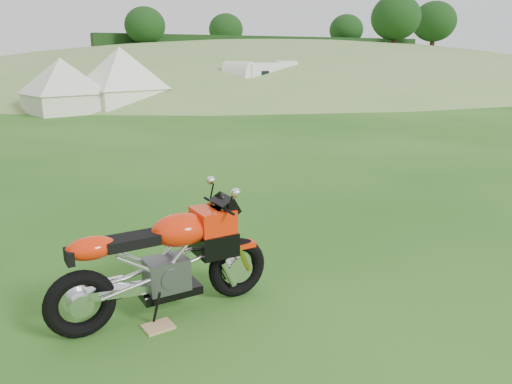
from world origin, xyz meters
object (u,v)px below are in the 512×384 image
sport_motorcycle (163,254)px  plywood_board (158,327)px  tent_right (227,80)px  caravan (262,82)px  tent_mid (122,79)px  tent_left (62,85)px

sport_motorcycle → plywood_board: (-0.15, -0.22, -0.64)m
sport_motorcycle → tent_right: tent_right is taller
sport_motorcycle → caravan: size_ratio=0.47×
sport_motorcycle → tent_mid: 20.44m
plywood_board → tent_left: (1.86, 19.69, 1.23)m
sport_motorcycle → plywood_board: size_ratio=7.82×
sport_motorcycle → plywood_board: 0.69m
tent_right → caravan: (1.47, -1.42, -0.11)m
sport_motorcycle → tent_left: tent_left is taller
caravan → tent_mid: bearing=161.4°
sport_motorcycle → tent_mid: tent_mid is taller
tent_right → tent_left: bearing=-179.4°
tent_mid → caravan: size_ratio=0.70×
plywood_board → tent_mid: 20.72m
plywood_board → caravan: (12.29, 20.35, 1.07)m
tent_mid → tent_left: bearing=177.4°
plywood_board → caravan: bearing=58.9°
plywood_board → tent_right: 24.34m
plywood_board → tent_right: tent_right is taller
sport_motorcycle → plywood_board: bearing=-126.9°
plywood_board → tent_mid: size_ratio=0.09×
tent_mid → tent_right: 6.45m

